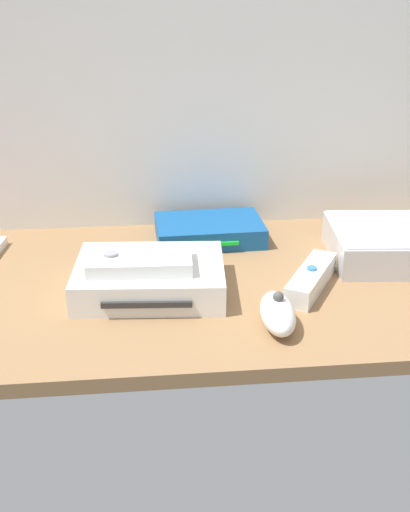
# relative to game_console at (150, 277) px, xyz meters

# --- Properties ---
(ground_plane) EXTENTS (1.00, 0.48, 0.02)m
(ground_plane) POSITION_rel_game_console_xyz_m (0.08, 0.03, -0.03)
(ground_plane) COLOR #936D47
(ground_plane) RESTS_ON ground
(back_wall) EXTENTS (1.10, 0.01, 0.64)m
(back_wall) POSITION_rel_game_console_xyz_m (0.08, 0.27, 0.30)
(back_wall) COLOR white
(back_wall) RESTS_ON ground
(game_console) EXTENTS (0.22, 0.18, 0.04)m
(game_console) POSITION_rel_game_console_xyz_m (0.00, 0.00, 0.00)
(game_console) COLOR white
(game_console) RESTS_ON ground_plane
(mini_computer) EXTENTS (0.19, 0.19, 0.05)m
(mini_computer) POSITION_rel_game_console_xyz_m (0.38, 0.08, 0.00)
(mini_computer) COLOR silver
(mini_computer) RESTS_ON ground_plane
(network_router) EXTENTS (0.18, 0.13, 0.03)m
(network_router) POSITION_rel_game_console_xyz_m (0.11, 0.19, -0.00)
(network_router) COLOR #145193
(network_router) RESTS_ON ground_plane
(remote_wand) EXTENTS (0.11, 0.15, 0.03)m
(remote_wand) POSITION_rel_game_console_xyz_m (0.23, -0.01, -0.01)
(remote_wand) COLOR white
(remote_wand) RESTS_ON ground_plane
(remote_nunchuk) EXTENTS (0.05, 0.10, 0.05)m
(remote_nunchuk) POSITION_rel_game_console_xyz_m (0.16, -0.12, -0.00)
(remote_nunchuk) COLOR white
(remote_nunchuk) RESTS_ON ground_plane
(remote_classic_pad) EXTENTS (0.15, 0.09, 0.02)m
(remote_classic_pad) POSITION_rel_game_console_xyz_m (-0.01, -0.01, 0.03)
(remote_classic_pad) COLOR white
(remote_classic_pad) RESTS_ON game_console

